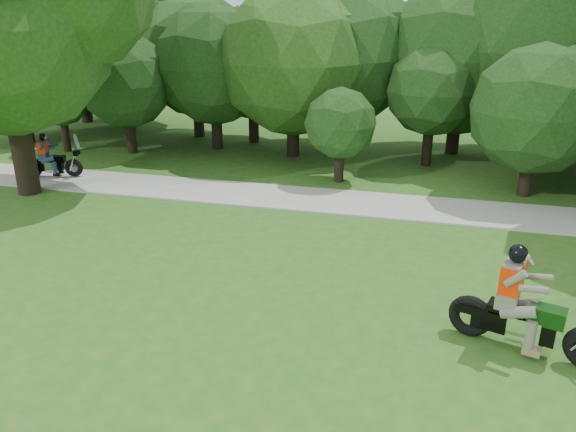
# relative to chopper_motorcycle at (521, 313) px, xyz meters

# --- Properties ---
(ground) EXTENTS (100.00, 100.00, 0.00)m
(ground) POSITION_rel_chopper_motorcycle_xyz_m (-3.43, -1.17, -0.71)
(ground) COLOR #245E1A
(ground) RESTS_ON ground
(walkway) EXTENTS (60.00, 2.20, 0.06)m
(walkway) POSITION_rel_chopper_motorcycle_xyz_m (-3.43, 6.83, -0.68)
(walkway) COLOR #9A9A95
(walkway) RESTS_ON ground
(tree_line) EXTENTS (40.41, 12.30, 7.74)m
(tree_line) POSITION_rel_chopper_motorcycle_xyz_m (-2.63, 13.31, 2.89)
(tree_line) COLOR black
(tree_line) RESTS_ON ground
(chopper_motorcycle) EXTENTS (2.65, 1.25, 1.93)m
(chopper_motorcycle) POSITION_rel_chopper_motorcycle_xyz_m (0.00, 0.00, 0.00)
(chopper_motorcycle) COLOR black
(chopper_motorcycle) RESTS_ON ground
(touring_motorcycle) EXTENTS (1.96, 0.97, 1.52)m
(touring_motorcycle) POSITION_rel_chopper_motorcycle_xyz_m (-14.26, 6.88, -0.10)
(touring_motorcycle) COLOR black
(touring_motorcycle) RESTS_ON walkway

